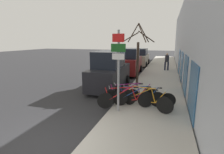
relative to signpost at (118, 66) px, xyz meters
name	(u,v)px	position (x,y,z in m)	size (l,w,h in m)	color
ground_plane	(129,75)	(-1.40, 8.29, -2.05)	(80.00, 80.00, 0.00)	#28282B
sidewalk_curb	(160,71)	(1.20, 11.09, -1.98)	(3.20, 32.00, 0.15)	#ADA89E
building_facade	(182,38)	(2.95, 11.02, 1.17)	(0.23, 32.00, 6.50)	#B2B7C1
signpost	(118,66)	(0.00, 0.00, 0.00)	(0.59, 0.11, 3.31)	#939399
bicycle_0	(126,99)	(0.22, 0.42, -1.49)	(2.31, 0.96, 0.97)	black
bicycle_1	(146,100)	(1.06, 0.59, -1.49)	(2.29, 0.85, 0.98)	black
bicycle_2	(139,98)	(0.72, 0.81, -1.50)	(2.31, 0.64, 0.95)	black
bicycle_3	(131,95)	(0.31, 1.05, -1.49)	(2.34, 1.16, 0.98)	black
bicycle_4	(150,96)	(1.18, 1.25, -1.53)	(2.25, 0.44, 0.86)	black
parked_car_0	(109,72)	(-1.64, 3.70, -0.98)	(1.99, 4.42, 2.40)	black
parked_car_1	(129,62)	(-1.55, 9.00, -0.99)	(2.15, 4.38, 2.35)	maroon
parked_car_2	(140,58)	(-1.48, 14.95, -1.10)	(2.07, 4.79, 2.07)	gray
pedestrian_near	(167,60)	(1.74, 11.25, -0.93)	(0.44, 0.37, 1.69)	#1E2338
street_tree	(138,57)	(0.06, 4.27, 0.00)	(1.99, 1.37, 3.94)	#3D2D23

